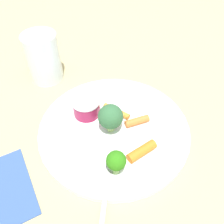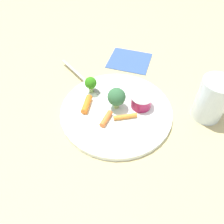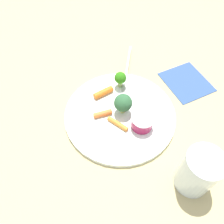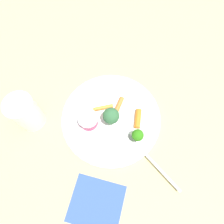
# 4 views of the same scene
# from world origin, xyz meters

# --- Properties ---
(ground_plane) EXTENTS (2.40, 2.40, 0.00)m
(ground_plane) POSITION_xyz_m (0.00, 0.00, 0.00)
(ground_plane) COLOR tan
(plate) EXTENTS (0.28, 0.28, 0.01)m
(plate) POSITION_xyz_m (0.00, 0.00, 0.01)
(plate) COLOR white
(plate) RESTS_ON ground_plane
(sauce_cup) EXTENTS (0.05, 0.05, 0.03)m
(sauce_cup) POSITION_xyz_m (0.06, 0.01, 0.03)
(sauce_cup) COLOR #981A44
(sauce_cup) RESTS_ON plate
(broccoli_floret_0) EXTENTS (0.04, 0.04, 0.06)m
(broccoli_floret_0) POSITION_xyz_m (0.00, 0.01, 0.05)
(broccoli_floret_0) COLOR #99C269
(broccoli_floret_0) RESTS_ON plate
(broccoli_floret_1) EXTENTS (0.03, 0.03, 0.05)m
(broccoli_floret_1) POSITION_xyz_m (-0.07, 0.06, 0.04)
(broccoli_floret_1) COLOR #89AA5F
(broccoli_floret_1) RESTS_ON plate
(carrot_stick_0) EXTENTS (0.03, 0.05, 0.01)m
(carrot_stick_0) POSITION_xyz_m (-0.02, -0.04, 0.02)
(carrot_stick_0) COLOR orange
(carrot_stick_0) RESTS_ON plate
(carrot_stick_1) EXTENTS (0.06, 0.02, 0.01)m
(carrot_stick_1) POSITION_xyz_m (0.02, -0.03, 0.02)
(carrot_stick_1) COLOR orange
(carrot_stick_1) RESTS_ON plate
(carrot_stick_2) EXTENTS (0.02, 0.06, 0.02)m
(carrot_stick_2) POSITION_xyz_m (-0.07, 0.01, 0.02)
(carrot_stick_2) COLOR orange
(carrot_stick_2) RESTS_ON plate
(fork) EXTENTS (0.13, 0.15, 0.00)m
(fork) POSITION_xyz_m (-0.10, 0.12, 0.01)
(fork) COLOR #BABCB1
(fork) RESTS_ON plate
(drinking_glass) EXTENTS (0.07, 0.07, 0.11)m
(drinking_glass) POSITION_xyz_m (0.22, 0.00, 0.05)
(drinking_glass) COLOR silver
(drinking_glass) RESTS_ON ground_plane
(napkin) EXTENTS (0.15, 0.14, 0.00)m
(napkin) POSITION_xyz_m (0.04, 0.22, 0.00)
(napkin) COLOR #34518F
(napkin) RESTS_ON ground_plane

